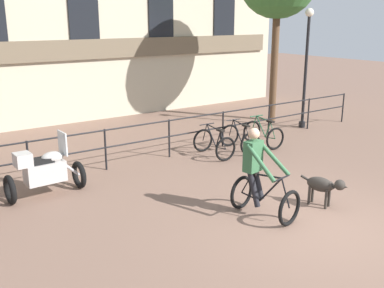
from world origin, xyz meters
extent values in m
plane|color=#7A5B4C|center=(0.00, 0.00, 0.00)|extent=(60.00, 60.00, 0.00)
cylinder|color=black|center=(-3.75, 5.20, 0.53)|extent=(0.05, 0.05, 1.05)
cylinder|color=black|center=(-1.88, 5.20, 0.53)|extent=(0.05, 0.05, 1.05)
cylinder|color=black|center=(0.00, 5.20, 0.53)|extent=(0.05, 0.05, 1.05)
cylinder|color=black|center=(1.88, 5.20, 0.53)|extent=(0.05, 0.05, 1.05)
cylinder|color=black|center=(3.75, 5.20, 0.53)|extent=(0.05, 0.05, 1.05)
cylinder|color=black|center=(5.62, 5.20, 0.53)|extent=(0.05, 0.05, 1.05)
cylinder|color=black|center=(7.50, 5.20, 0.53)|extent=(0.05, 0.05, 1.05)
cylinder|color=black|center=(0.00, 5.20, 1.02)|extent=(15.00, 0.04, 0.04)
cylinder|color=black|center=(0.00, 5.20, 0.58)|extent=(15.00, 0.04, 0.04)
cube|color=#BCB299|center=(0.00, 11.00, 4.17)|extent=(18.00, 0.60, 8.33)
cube|color=brown|center=(0.00, 10.64, 2.60)|extent=(17.10, 0.12, 0.70)
torus|color=black|center=(-0.47, 0.37, 0.34)|extent=(0.68, 0.19, 0.68)
torus|color=black|center=(-0.68, 1.45, 0.34)|extent=(0.68, 0.19, 0.68)
cylinder|color=black|center=(-0.55, 0.79, 0.58)|extent=(0.13, 0.49, 0.60)
cylinder|color=black|center=(-0.61, 1.11, 0.54)|extent=(0.08, 0.23, 0.52)
cylinder|color=black|center=(-0.57, 0.89, 0.83)|extent=(0.16, 0.66, 0.10)
cylinder|color=black|center=(-0.64, 1.23, 0.31)|extent=(0.11, 0.44, 0.08)
cylinder|color=black|center=(-0.65, 1.33, 0.57)|extent=(0.07, 0.26, 0.47)
cylinder|color=black|center=(-0.49, 0.47, 0.60)|extent=(0.07, 0.23, 0.54)
cylinder|color=black|center=(-0.51, 0.56, 0.87)|extent=(0.48, 0.12, 0.03)
cube|color=black|center=(-0.63, 1.21, 0.82)|extent=(0.16, 0.26, 0.05)
cube|color=#33603D|center=(-0.63, 1.21, 1.15)|extent=(0.39, 0.28, 0.60)
sphere|color=tan|center=(-0.63, 1.21, 1.59)|extent=(0.22, 0.22, 0.22)
cylinder|color=#33603D|center=(-0.78, 0.85, 1.14)|extent=(0.15, 0.72, 0.60)
cylinder|color=#33603D|center=(-0.36, 0.93, 1.14)|extent=(0.27, 0.71, 0.60)
cylinder|color=black|center=(-0.68, 1.10, 0.52)|extent=(0.19, 0.32, 0.69)
cylinder|color=black|center=(-0.54, 1.13, 0.58)|extent=(0.14, 0.31, 0.58)
ellipsoid|color=#332D28|center=(0.71, 0.65, 0.46)|extent=(0.39, 0.60, 0.30)
cylinder|color=#332D28|center=(0.77, 0.44, 0.48)|extent=(0.20, 0.20, 0.17)
sphere|color=#332D28|center=(0.81, 0.26, 0.54)|extent=(0.21, 0.21, 0.21)
cone|color=#332D28|center=(0.84, 0.17, 0.52)|extent=(0.15, 0.15, 0.12)
cylinder|color=#332D28|center=(0.61, 0.97, 0.52)|extent=(0.10, 0.19, 0.11)
cylinder|color=#332D28|center=(0.68, 0.46, 0.20)|extent=(0.06, 0.06, 0.40)
cylinder|color=#332D28|center=(0.83, 0.50, 0.20)|extent=(0.06, 0.06, 0.40)
cylinder|color=#332D28|center=(0.58, 0.80, 0.20)|extent=(0.06, 0.06, 0.40)
cylinder|color=#332D28|center=(0.74, 0.84, 0.20)|extent=(0.06, 0.06, 0.40)
torus|color=black|center=(-2.90, 4.39, 0.31)|extent=(0.15, 0.62, 0.62)
torus|color=black|center=(-4.39, 4.33, 0.31)|extent=(0.15, 0.62, 0.62)
cube|color=#B7B2AD|center=(-3.65, 4.36, 0.53)|extent=(0.84, 0.43, 0.44)
ellipsoid|color=#B7B2AD|center=(-3.46, 4.37, 0.83)|extent=(0.49, 0.34, 0.24)
cube|color=black|center=(-3.75, 4.36, 0.80)|extent=(0.57, 0.32, 0.10)
cylinder|color=#B2B2B7|center=(-3.09, 4.39, 0.49)|extent=(0.42, 0.08, 0.41)
cube|color=silver|center=(-3.22, 4.38, 1.10)|extent=(0.05, 0.44, 0.50)
cube|color=#B7B2AD|center=(-4.08, 4.35, 0.89)|extent=(0.33, 0.37, 0.28)
torus|color=black|center=(1.05, 5.07, 0.33)|extent=(0.66, 0.08, 0.66)
torus|color=black|center=(1.02, 4.03, 0.33)|extent=(0.66, 0.08, 0.66)
cylinder|color=black|center=(1.04, 4.67, 0.56)|extent=(0.05, 0.47, 0.58)
cylinder|color=black|center=(1.03, 4.35, 0.53)|extent=(0.04, 0.22, 0.51)
cylinder|color=black|center=(1.03, 4.57, 0.81)|extent=(0.05, 0.63, 0.10)
cylinder|color=black|center=(1.02, 4.24, 0.31)|extent=(0.04, 0.42, 0.07)
cylinder|color=black|center=(1.02, 4.14, 0.55)|extent=(0.03, 0.25, 0.46)
cylinder|color=black|center=(1.05, 4.98, 0.59)|extent=(0.03, 0.21, 0.52)
cylinder|color=black|center=(1.04, 4.89, 0.84)|extent=(0.48, 0.04, 0.03)
cube|color=black|center=(1.02, 4.26, 0.80)|extent=(0.13, 0.24, 0.05)
torus|color=black|center=(2.02, 5.07, 0.33)|extent=(0.66, 0.13, 0.66)
torus|color=black|center=(1.90, 4.03, 0.33)|extent=(0.66, 0.13, 0.66)
cylinder|color=black|center=(1.98, 4.66, 0.56)|extent=(0.08, 0.47, 0.58)
cylinder|color=black|center=(1.94, 4.35, 0.53)|extent=(0.06, 0.22, 0.51)
cylinder|color=black|center=(1.97, 4.57, 0.81)|extent=(0.10, 0.63, 0.10)
cylinder|color=black|center=(1.93, 4.24, 0.31)|extent=(0.07, 0.42, 0.07)
cylinder|color=black|center=(1.92, 4.14, 0.55)|extent=(0.05, 0.25, 0.46)
cylinder|color=black|center=(2.01, 4.98, 0.59)|extent=(0.05, 0.21, 0.52)
cylinder|color=black|center=(2.00, 4.88, 0.84)|extent=(0.48, 0.08, 0.03)
cube|color=black|center=(1.93, 4.26, 0.80)|extent=(0.15, 0.25, 0.05)
torus|color=black|center=(2.92, 5.07, 0.33)|extent=(0.66, 0.10, 0.66)
torus|color=black|center=(2.86, 4.03, 0.33)|extent=(0.66, 0.10, 0.66)
cylinder|color=#194C2D|center=(2.90, 4.67, 0.56)|extent=(0.06, 0.47, 0.58)
cylinder|color=#194C2D|center=(2.88, 4.35, 0.53)|extent=(0.05, 0.22, 0.51)
cylinder|color=#194C2D|center=(2.89, 4.57, 0.81)|extent=(0.07, 0.63, 0.10)
cylinder|color=#194C2D|center=(2.87, 4.24, 0.31)|extent=(0.05, 0.42, 0.07)
cylinder|color=#194C2D|center=(2.87, 4.14, 0.55)|extent=(0.04, 0.25, 0.46)
cylinder|color=#194C2D|center=(2.92, 4.98, 0.59)|extent=(0.04, 0.21, 0.52)
cylinder|color=#194C2D|center=(2.91, 4.89, 0.84)|extent=(0.48, 0.06, 0.03)
cube|color=black|center=(2.87, 4.26, 0.80)|extent=(0.13, 0.25, 0.05)
cylinder|color=black|center=(5.64, 5.46, 0.10)|extent=(0.22, 0.22, 0.20)
cylinder|color=black|center=(5.64, 5.46, 1.87)|extent=(0.10, 0.10, 3.74)
sphere|color=silver|center=(5.64, 5.46, 3.85)|extent=(0.28, 0.28, 0.28)
cylinder|color=brown|center=(5.60, 6.89, 2.13)|extent=(0.26, 0.26, 4.26)
camera|label=1|loc=(-6.28, -4.78, 3.69)|focal=42.00mm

